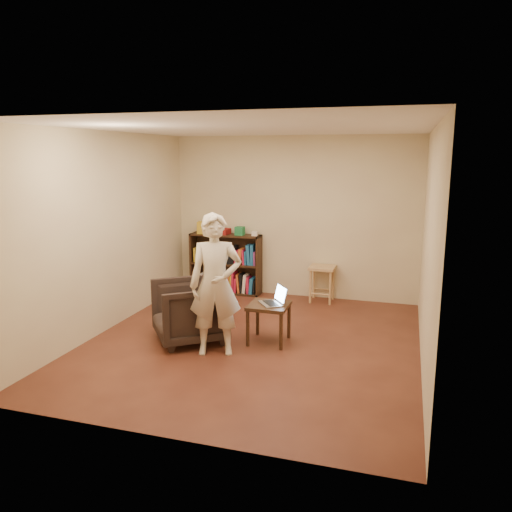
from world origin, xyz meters
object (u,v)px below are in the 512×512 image
(armchair, at_px, (189,311))
(laptop, at_px, (275,299))
(stool, at_px, (322,273))
(side_table, at_px, (269,310))
(person, at_px, (216,285))
(bookshelf, at_px, (226,267))

(armchair, bearing_deg, laptop, 66.26)
(stool, distance_m, armchair, 2.55)
(stool, xyz_separation_m, side_table, (-0.34, -1.95, -0.05))
(side_table, distance_m, person, 0.83)
(person, bearing_deg, armchair, 129.91)
(side_table, distance_m, laptop, 0.16)
(stool, relative_size, side_table, 1.16)
(laptop, bearing_deg, bookshelf, 178.06)
(stool, bearing_deg, side_table, -99.76)
(side_table, bearing_deg, laptop, 22.76)
(bookshelf, distance_m, side_table, 2.40)
(laptop, bearing_deg, person, -82.96)
(laptop, distance_m, person, 0.83)
(armchair, xyz_separation_m, person, (0.47, -0.28, 0.45))
(stool, relative_size, armchair, 0.68)
(bookshelf, distance_m, armchair, 2.27)
(person, bearing_deg, side_table, 26.29)
(side_table, xyz_separation_m, person, (-0.50, -0.51, 0.42))
(bookshelf, relative_size, stool, 2.10)
(stool, bearing_deg, laptop, -97.91)
(stool, relative_size, laptop, 1.38)
(bookshelf, xyz_separation_m, person, (0.81, -2.53, 0.39))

